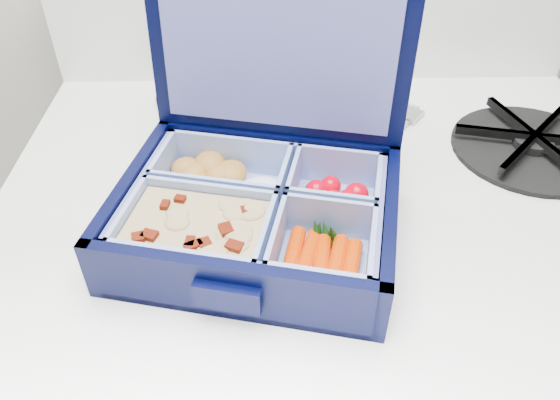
{
  "coord_description": "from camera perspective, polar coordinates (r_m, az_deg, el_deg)",
  "views": [
    {
      "loc": [
        -0.46,
        1.26,
        1.33
      ],
      "look_at": [
        -0.45,
        1.62,
        1.02
      ],
      "focal_mm": 35.0,
      "sensor_mm": 36.0,
      "label": 1
    }
  ],
  "objects": [
    {
      "name": "bento_box",
      "position": [
        0.48,
        -2.44,
        -1.54
      ],
      "size": [
        0.27,
        0.23,
        0.06
      ],
      "primitive_type": null,
      "rotation": [
        0.0,
        0.0,
        -0.22
      ],
      "color": "black",
      "rests_on": "stove"
    },
    {
      "name": "burner_grate",
      "position": [
        0.66,
        24.96,
        5.62
      ],
      "size": [
        0.21,
        0.21,
        0.02
      ],
      "primitive_type": "cylinder",
      "rotation": [
        0.0,
        0.0,
        -0.23
      ],
      "color": "black",
      "rests_on": "stove"
    },
    {
      "name": "burner_grate_rear",
      "position": [
        0.7,
        -6.14,
        11.44
      ],
      "size": [
        0.21,
        0.21,
        0.02
      ],
      "primitive_type": "cylinder",
      "rotation": [
        0.0,
        0.0,
        0.37
      ],
      "color": "black",
      "rests_on": "stove"
    },
    {
      "name": "fork",
      "position": [
        0.61,
        9.83,
        5.26
      ],
      "size": [
        0.14,
        0.16,
        0.01
      ],
      "primitive_type": null,
      "rotation": [
        0.0,
        0.0,
        -0.67
      ],
      "color": "#ACACAC",
      "rests_on": "stove"
    }
  ]
}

